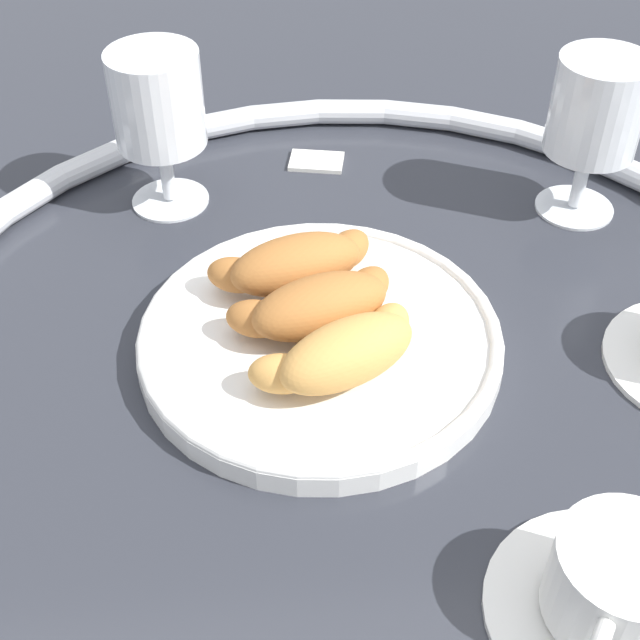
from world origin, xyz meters
TOP-DOWN VIEW (x-y plane):
  - ground_plane at (0.00, 0.00)m, footprint 2.20×2.20m
  - table_chrome_rim at (0.00, 0.00)m, footprint 0.71×0.71m
  - pastry_plate at (-0.03, 0.01)m, footprint 0.26×0.26m
  - croissant_large at (-0.02, -0.03)m, footprint 0.12×0.10m
  - croissant_small at (-0.03, 0.01)m, footprint 0.13×0.09m
  - croissant_extra at (-0.04, 0.06)m, footprint 0.13×0.09m
  - coffee_cup_near at (0.11, -0.21)m, footprint 0.14×0.14m
  - juice_glass_left at (-0.14, 0.21)m, footprint 0.08×0.08m
  - juice_glass_right at (0.21, 0.17)m, footprint 0.08×0.08m
  - sugar_packet at (-0.01, 0.26)m, footprint 0.06×0.04m

SIDE VIEW (x-z plane):
  - ground_plane at x=0.00m, z-range 0.00..0.00m
  - sugar_packet at x=-0.01m, z-range 0.00..0.01m
  - pastry_plate at x=-0.03m, z-range 0.00..0.02m
  - table_chrome_rim at x=0.00m, z-range 0.00..0.02m
  - coffee_cup_near at x=0.11m, z-range 0.00..0.06m
  - croissant_large at x=-0.02m, z-range 0.02..0.06m
  - croissant_small at x=-0.03m, z-range 0.02..0.06m
  - croissant_extra at x=-0.04m, z-range 0.02..0.06m
  - juice_glass_right at x=0.21m, z-range 0.02..0.16m
  - juice_glass_left at x=-0.14m, z-range 0.02..0.16m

